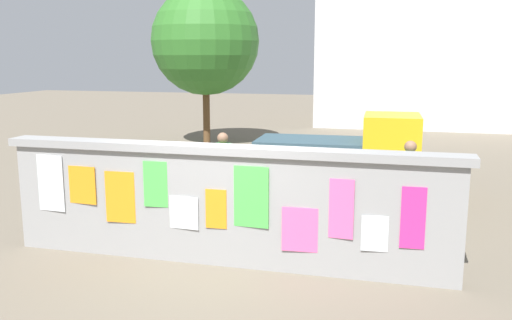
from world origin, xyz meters
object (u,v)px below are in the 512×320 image
person_bystander (409,175)px  tree_roadside (205,41)px  person_walking (223,164)px  motorcycle (285,210)px  bicycle_far (183,170)px  bicycle_near (159,207)px  auto_rickshaw_truck (346,156)px

person_bystander → tree_roadside: 11.25m
person_walking → tree_roadside: 9.30m
motorcycle → person_bystander: 2.36m
bicycle_far → person_bystander: 5.74m
bicycle_near → auto_rickshaw_truck: bearing=47.3°
motorcycle → person_walking: (-1.53, 1.19, 0.52)m
person_walking → tree_roadside: bearing=112.0°
tree_roadside → auto_rickshaw_truck: bearing=-48.0°
motorcycle → person_bystander: size_ratio=1.17×
bicycle_far → person_bystander: bearing=-22.4°
person_bystander → person_walking: bearing=177.1°
motorcycle → bicycle_far: bearing=135.2°
bicycle_far → tree_roadside: (-1.66, 6.28, 3.27)m
auto_rickshaw_truck → motorcycle: size_ratio=1.92×
person_walking → person_bystander: same height
bicycle_near → person_walking: size_ratio=1.04×
bicycle_far → bicycle_near: bearing=-75.3°
bicycle_near → tree_roadside: tree_roadside is taller
motorcycle → bicycle_far: size_ratio=1.11×
bicycle_near → tree_roadside: (-2.51, 9.52, 3.27)m
bicycle_near → person_walking: bearing=56.3°
tree_roadside → person_walking: bearing=-68.0°
bicycle_far → person_bystander: size_ratio=1.05×
auto_rickshaw_truck → tree_roadside: (-5.58, 6.20, 2.73)m
person_bystander → motorcycle: bearing=-154.1°
auto_rickshaw_truck → person_walking: auto_rickshaw_truck is taller
motorcycle → bicycle_near: 2.36m
auto_rickshaw_truck → person_bystander: auto_rickshaw_truck is taller
bicycle_far → person_walking: (1.68, -1.99, 0.62)m
auto_rickshaw_truck → bicycle_far: 3.95m
person_bystander → bicycle_far: bearing=157.6°
bicycle_near → tree_roadside: size_ratio=0.31×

